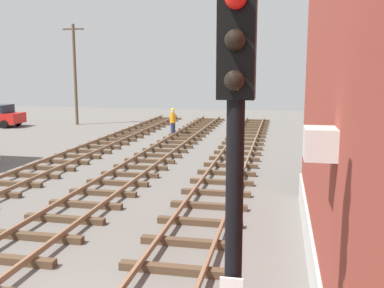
{
  "coord_description": "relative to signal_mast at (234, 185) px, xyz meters",
  "views": [
    {
      "loc": [
        3.43,
        -5.75,
        4.44
      ],
      "look_at": [
        0.03,
        11.04,
        1.57
      ],
      "focal_mm": 41.36,
      "sensor_mm": 36.0,
      "label": 1
    }
  ],
  "objects": [
    {
      "name": "utility_pole_far",
      "position": [
        -16.05,
        29.36,
        0.92
      ],
      "size": [
        1.8,
        0.24,
        8.07
      ],
      "color": "brown",
      "rests_on": "ground"
    },
    {
      "name": "signal_mast",
      "position": [
        0.0,
        0.0,
        0.0
      ],
      "size": [
        0.36,
        0.4,
        5.26
      ],
      "color": "black",
      "rests_on": "ground"
    },
    {
      "name": "track_worker_foreground",
      "position": [
        -6.87,
        25.13,
        -2.38
      ],
      "size": [
        0.4,
        0.4,
        1.87
      ],
      "color": "#262D4C",
      "rests_on": "ground"
    }
  ]
}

